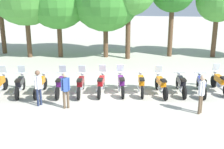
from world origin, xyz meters
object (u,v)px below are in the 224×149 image
Objects in this scene: motorcycle_1 at (20,84)px; person_0 at (66,88)px; motorcycle_3 at (61,84)px; motorcycle_11 at (220,82)px; motorcycle_9 at (181,84)px; motorcycle_2 at (40,85)px; motorcycle_8 at (161,85)px; motorcycle_0 at (0,85)px; motorcycle_7 at (141,84)px; motorcycle_10 at (201,84)px; tree_6 at (218,0)px; person_1 at (202,91)px; person_2 at (38,85)px; motorcycle_6 at (121,83)px; motorcycle_4 at (81,84)px; motorcycle_5 at (101,84)px.

person_0 is at bearing -129.91° from motorcycle_1.
motorcycle_3 is 8.22m from motorcycle_11.
motorcycle_1 is at bearing 91.15° from motorcycle_9.
motorcycle_8 is (6.09, 0.67, 0.01)m from motorcycle_2.
motorcycle_1 is 1.00× the size of motorcycle_8.
motorcycle_8 is (8.12, 0.94, 0.00)m from motorcycle_0.
motorcycle_7 is 2.04m from motorcycle_9.
motorcycle_10 is 1.01× the size of motorcycle_11.
person_0 reaches higher than motorcycle_10.
motorcycle_1 is 10.28m from motorcycle_11.
tree_6 reaches higher than motorcycle_7.
person_0 is 5.91m from person_1.
motorcycle_10 is 1.30× the size of person_0.
motorcycle_9 is 1.00× the size of motorcycle_10.
tree_6 is (1.29, 8.07, 3.74)m from motorcycle_11.
person_0 is (3.80, -1.36, 0.47)m from motorcycle_0.
motorcycle_8 is at bearing -129.65° from person_2.
motorcycle_3 and motorcycle_6 have the same top height.
person_1 reaches higher than motorcycle_4.
person_1 is 11.80m from tree_6.
person_0 is at bearing 167.58° from motorcycle_4.
motorcycle_6 is 2.03m from motorcycle_8.
motorcycle_2 is at bearing -137.73° from tree_6.
motorcycle_1 is 0.99× the size of motorcycle_10.
motorcycle_11 is (2.03, 0.50, 0.01)m from motorcycle_9.
motorcycle_2 is 1.30× the size of person_0.
motorcycle_8 reaches higher than motorcycle_7.
motorcycle_10 is at bearing -96.25° from motorcycle_6.
person_1 is at bearing -107.65° from motorcycle_3.
motorcycle_0 is 1.00× the size of motorcycle_2.
motorcycle_4 is at bearing -94.55° from motorcycle_1.
motorcycle_3 is 4.11m from motorcycle_7.
motorcycle_11 is at bearing -92.12° from motorcycle_6.
motorcycle_7 is 1.30× the size of person_2.
motorcycle_9 is at bearing -87.04° from motorcycle_4.
motorcycle_3 is 1.00× the size of motorcycle_4.
motorcycle_1 is 1.25× the size of person_1.
motorcycle_5 is at bearing 92.45° from motorcycle_7.
motorcycle_4 is at bearing 87.84° from motorcycle_11.
person_0 is (0.75, -1.77, 0.47)m from motorcycle_3.
tree_6 is (3.31, 8.57, 3.76)m from motorcycle_9.
motorcycle_7 is at bearing -8.39° from person_1.
motorcycle_3 is 1.30× the size of person_2.
motorcycle_2 is 1.60m from person_2.
person_2 is (1.47, -1.33, 0.47)m from motorcycle_1.
motorcycle_5 is 1.03m from motorcycle_6.
motorcycle_0 is 1.01× the size of motorcycle_11.
motorcycle_3 reaches higher than motorcycle_9.
person_1 is 0.29× the size of tree_6.
motorcycle_3 is 1.26× the size of person_1.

